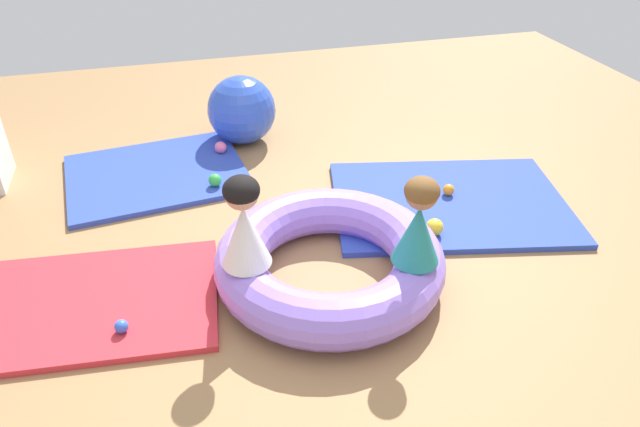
% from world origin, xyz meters
% --- Properties ---
extents(ground_plane, '(8.00, 8.00, 0.00)m').
position_xyz_m(ground_plane, '(0.00, 0.00, 0.00)').
color(ground_plane, '#9E7549').
extents(gym_mat_far_left, '(1.88, 1.06, 0.04)m').
position_xyz_m(gym_mat_far_left, '(-1.44, 0.09, 0.02)').
color(gym_mat_far_left, red).
rests_on(gym_mat_far_left, ground).
extents(gym_mat_near_left, '(1.36, 1.16, 0.04)m').
position_xyz_m(gym_mat_near_left, '(-0.81, 1.42, 0.02)').
color(gym_mat_near_left, '#2D47B7').
rests_on(gym_mat_near_left, ground).
extents(gym_mat_near_right, '(1.75, 1.42, 0.04)m').
position_xyz_m(gym_mat_near_right, '(1.09, 0.49, 0.02)').
color(gym_mat_near_right, '#2D47B7').
rests_on(gym_mat_near_right, ground).
extents(inflatable_cushion, '(1.28, 1.28, 0.28)m').
position_xyz_m(inflatable_cushion, '(0.09, -0.05, 0.14)').
color(inflatable_cushion, '#9975EA').
rests_on(inflatable_cushion, ground).
extents(child_in_white, '(0.35, 0.35, 0.50)m').
position_xyz_m(child_in_white, '(-0.38, -0.14, 0.53)').
color(child_in_white, white).
rests_on(child_in_white, inflatable_cushion).
extents(child_in_teal, '(0.35, 0.35, 0.48)m').
position_xyz_m(child_in_teal, '(0.46, -0.34, 0.52)').
color(child_in_teal, teal).
rests_on(child_in_teal, inflatable_cushion).
extents(play_ball_yellow, '(0.11, 0.11, 0.11)m').
position_xyz_m(play_ball_yellow, '(0.82, 0.15, 0.09)').
color(play_ball_yellow, yellow).
rests_on(play_ball_yellow, gym_mat_near_right).
extents(play_ball_pink, '(0.09, 0.09, 0.09)m').
position_xyz_m(play_ball_pink, '(-0.32, 1.60, 0.09)').
color(play_ball_pink, pink).
rests_on(play_ball_pink, gym_mat_near_left).
extents(play_ball_blue, '(0.07, 0.07, 0.07)m').
position_xyz_m(play_ball_blue, '(-1.03, -0.22, 0.07)').
color(play_ball_blue, blue).
rests_on(play_ball_blue, gym_mat_far_left).
extents(play_ball_orange, '(0.08, 0.08, 0.08)m').
position_xyz_m(play_ball_orange, '(1.11, 0.55, 0.08)').
color(play_ball_orange, orange).
rests_on(play_ball_orange, gym_mat_near_right).
extents(play_ball_green, '(0.09, 0.09, 0.09)m').
position_xyz_m(play_ball_green, '(-0.42, 1.10, 0.09)').
color(play_ball_green, green).
rests_on(play_ball_green, gym_mat_near_left).
extents(play_ball_red, '(0.08, 0.08, 0.08)m').
position_xyz_m(play_ball_red, '(0.91, 0.67, 0.08)').
color(play_ball_red, red).
rests_on(play_ball_red, gym_mat_near_right).
extents(exercise_ball_large, '(0.54, 0.54, 0.54)m').
position_xyz_m(exercise_ball_large, '(-0.10, 1.84, 0.27)').
color(exercise_ball_large, blue).
rests_on(exercise_ball_large, ground).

